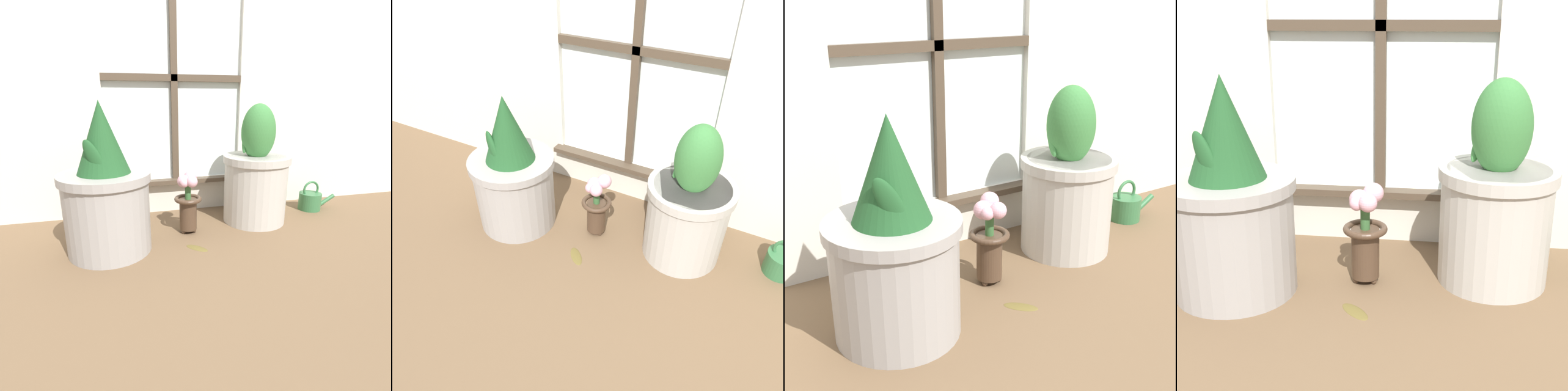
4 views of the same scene
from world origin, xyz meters
The scene contains 6 objects.
ground_plane centered at (0.00, 0.00, 0.00)m, with size 10.00×10.00×0.00m, color brown.
potted_plant_left centered at (-0.38, 0.15, 0.26)m, with size 0.38×0.38×0.64m.
potted_plant_right centered at (0.38, 0.32, 0.25)m, with size 0.35×0.35×0.63m.
flower_vase centered at (0.00, 0.25, 0.17)m, with size 0.14×0.14×0.31m.
watering_can centered at (0.79, 0.40, 0.06)m, with size 0.24×0.13×0.18m.
fallen_leaf centered at (-0.01, 0.06, 0.00)m, with size 0.11×0.11×0.01m.
Camera 2 is at (0.60, -0.94, 1.25)m, focal length 35.00 mm.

